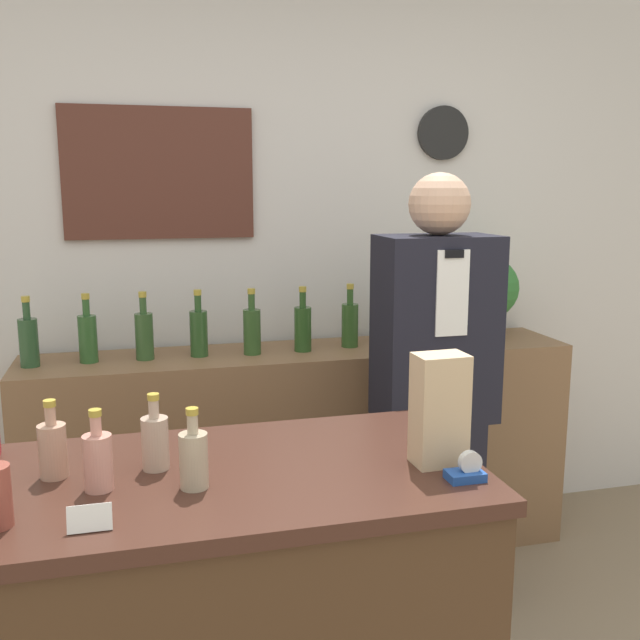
% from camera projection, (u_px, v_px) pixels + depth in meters
% --- Properties ---
extents(back_wall, '(5.20, 0.09, 2.70)m').
position_uv_depth(back_wall, '(265.00, 253.00, 3.28)').
color(back_wall, silver).
rests_on(back_wall, ground_plane).
extents(back_shelf, '(2.39, 0.44, 0.95)m').
position_uv_depth(back_shelf, '(304.00, 453.00, 3.21)').
color(back_shelf, brown).
rests_on(back_shelf, ground_plane).
extents(shopkeeper, '(0.43, 0.27, 1.71)m').
position_uv_depth(shopkeeper, '(433.00, 403.00, 2.69)').
color(shopkeeper, black).
rests_on(shopkeeper, ground_plane).
extents(potted_plant, '(0.29, 0.29, 0.39)m').
position_uv_depth(potted_plant, '(487.00, 292.00, 3.31)').
color(potted_plant, '#B27047').
rests_on(potted_plant, back_shelf).
extents(paper_bag, '(0.13, 0.10, 0.29)m').
position_uv_depth(paper_bag, '(439.00, 410.00, 1.81)').
color(paper_bag, tan).
rests_on(paper_bag, display_counter).
extents(tape_dispenser, '(0.09, 0.06, 0.07)m').
position_uv_depth(tape_dispenser, '(467.00, 471.00, 1.73)').
color(tape_dispenser, '#1E4799').
rests_on(tape_dispenser, display_counter).
extents(price_card_right, '(0.09, 0.02, 0.06)m').
position_uv_depth(price_card_right, '(90.00, 518.00, 1.47)').
color(price_card_right, white).
rests_on(price_card_right, display_counter).
extents(counter_bottle_2, '(0.07, 0.07, 0.20)m').
position_uv_depth(counter_bottle_2, '(53.00, 448.00, 1.73)').
color(counter_bottle_2, tan).
rests_on(counter_bottle_2, display_counter).
extents(counter_bottle_3, '(0.07, 0.07, 0.20)m').
position_uv_depth(counter_bottle_3, '(98.00, 460.00, 1.66)').
color(counter_bottle_3, tan).
rests_on(counter_bottle_3, display_counter).
extents(counter_bottle_4, '(0.07, 0.07, 0.20)m').
position_uv_depth(counter_bottle_4, '(155.00, 441.00, 1.79)').
color(counter_bottle_4, tan).
rests_on(counter_bottle_4, display_counter).
extents(counter_bottle_5, '(0.07, 0.07, 0.20)m').
position_uv_depth(counter_bottle_5, '(194.00, 458.00, 1.67)').
color(counter_bottle_5, tan).
rests_on(counter_bottle_5, display_counter).
extents(shelf_bottle_0, '(0.07, 0.07, 0.28)m').
position_uv_depth(shelf_bottle_0, '(29.00, 340.00, 2.82)').
color(shelf_bottle_0, '#294A2A').
rests_on(shelf_bottle_0, back_shelf).
extents(shelf_bottle_1, '(0.07, 0.07, 0.28)m').
position_uv_depth(shelf_bottle_1, '(88.00, 337.00, 2.89)').
color(shelf_bottle_1, '#2B5427').
rests_on(shelf_bottle_1, back_shelf).
extents(shelf_bottle_2, '(0.07, 0.07, 0.28)m').
position_uv_depth(shelf_bottle_2, '(144.00, 334.00, 2.93)').
color(shelf_bottle_2, '#305027').
rests_on(shelf_bottle_2, back_shelf).
extents(shelf_bottle_3, '(0.07, 0.07, 0.28)m').
position_uv_depth(shelf_bottle_3, '(199.00, 331.00, 2.99)').
color(shelf_bottle_3, '#294C22').
rests_on(shelf_bottle_3, back_shelf).
extents(shelf_bottle_4, '(0.07, 0.07, 0.28)m').
position_uv_depth(shelf_bottle_4, '(252.00, 330.00, 3.03)').
color(shelf_bottle_4, '#2E5024').
rests_on(shelf_bottle_4, back_shelf).
extents(shelf_bottle_5, '(0.07, 0.07, 0.28)m').
position_uv_depth(shelf_bottle_5, '(303.00, 327.00, 3.08)').
color(shelf_bottle_5, '#284C1F').
rests_on(shelf_bottle_5, back_shelf).
extents(shelf_bottle_6, '(0.07, 0.07, 0.28)m').
position_uv_depth(shelf_bottle_6, '(350.00, 323.00, 3.17)').
color(shelf_bottle_6, '#2E5323').
rests_on(shelf_bottle_6, back_shelf).
extents(shelf_bottle_7, '(0.07, 0.07, 0.28)m').
position_uv_depth(shelf_bottle_7, '(399.00, 322.00, 3.20)').
color(shelf_bottle_7, '#325528').
rests_on(shelf_bottle_7, back_shelf).
extents(shelf_bottle_8, '(0.07, 0.07, 0.28)m').
position_uv_depth(shelf_bottle_8, '(445.00, 320.00, 3.25)').
color(shelf_bottle_8, '#2A541F').
rests_on(shelf_bottle_8, back_shelf).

